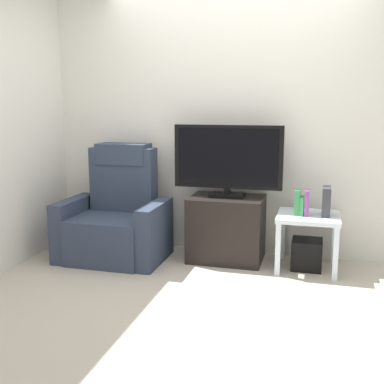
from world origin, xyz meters
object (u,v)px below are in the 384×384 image
at_px(book_rightmost, 307,203).
at_px(side_table, 308,224).
at_px(book_leftmost, 297,202).
at_px(book_middle, 302,206).
at_px(recliner_armchair, 116,219).
at_px(game_console, 326,201).
at_px(tv_stand, 226,228).
at_px(television, 228,159).
at_px(subwoofer_box, 307,254).

bearing_deg(book_rightmost, side_table, 47.14).
bearing_deg(book_leftmost, book_middle, 0.00).
bearing_deg(recliner_armchair, game_console, 0.45).
distance_m(tv_stand, side_table, 0.76).
distance_m(television, recliner_armchair, 1.21).
height_order(side_table, book_rightmost, book_rightmost).
bearing_deg(side_table, book_rightmost, -132.86).
height_order(recliner_armchair, book_leftmost, recliner_armchair).
distance_m(television, book_middle, 0.79).
relative_size(book_leftmost, game_console, 0.87).
height_order(side_table, book_middle, book_middle).
xyz_separation_m(subwoofer_box, book_leftmost, (-0.10, -0.02, 0.47)).
distance_m(television, subwoofer_box, 1.12).
bearing_deg(game_console, television, 175.79).
bearing_deg(recliner_armchair, book_rightmost, -0.14).
xyz_separation_m(side_table, game_console, (0.14, 0.01, 0.21)).
distance_m(tv_stand, television, 0.65).
xyz_separation_m(recliner_armchair, book_rightmost, (1.77, 0.11, 0.24)).
bearing_deg(recliner_armchair, book_leftmost, 0.03).
height_order(television, book_leftmost, television).
distance_m(book_leftmost, game_console, 0.25).
bearing_deg(book_rightmost, recliner_armchair, -176.52).
bearing_deg(subwoofer_box, television, 174.22).
height_order(book_rightmost, game_console, game_console).
height_order(book_middle, book_rightmost, book_rightmost).
relative_size(side_table, book_middle, 3.36).
bearing_deg(book_middle, book_rightmost, 0.00).
distance_m(book_middle, game_console, 0.21).
xyz_separation_m(tv_stand, book_rightmost, (0.73, -0.08, 0.30)).
xyz_separation_m(book_leftmost, book_rightmost, (0.08, 0.00, 0.00)).
bearing_deg(game_console, subwoofer_box, -176.05).
height_order(recliner_armchair, game_console, recliner_armchair).
xyz_separation_m(side_table, book_middle, (-0.06, -0.02, 0.16)).
relative_size(tv_stand, book_middle, 4.26).
bearing_deg(television, recliner_armchair, -168.97).
height_order(subwoofer_box, game_console, game_console).
height_order(tv_stand, recliner_armchair, recliner_armchair).
bearing_deg(game_console, recliner_armchair, -175.93).
relative_size(television, book_leftmost, 4.58).
bearing_deg(subwoofer_box, book_leftmost, -168.69).
distance_m(tv_stand, subwoofer_box, 0.77).
relative_size(television, recliner_armchair, 0.94).
bearing_deg(game_console, side_table, -176.05).
xyz_separation_m(recliner_armchair, game_console, (1.93, 0.14, 0.25)).
distance_m(subwoofer_box, book_middle, 0.45).
bearing_deg(side_table, subwoofer_box, 180.00).
bearing_deg(book_middle, recliner_armchair, -176.44).
bearing_deg(subwoofer_box, game_console, 3.95).
height_order(television, book_middle, television).
distance_m(tv_stand, book_rightmost, 0.79).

